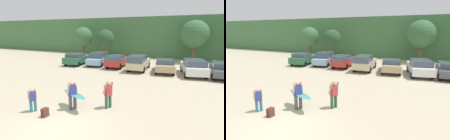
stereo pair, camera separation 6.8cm
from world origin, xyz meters
The scene contains 17 objects.
ground_plane centered at (0.00, 0.00, 0.00)m, with size 120.00×120.00×0.00m, color #C1B293.
hillside_ridge centered at (0.00, 29.54, 3.18)m, with size 108.00×12.00×6.37m, color #427042.
tree_center_left centered at (-12.66, 20.35, 3.21)m, with size 3.09×3.09×4.79m.
tree_center_right centered at (-8.49, 20.33, 2.95)m, with size 2.83×2.83×4.40m.
tree_ridge_back centered at (4.15, 21.68, 3.76)m, with size 3.66×3.66×5.62m.
parked_car_forest_green centered at (-8.85, 13.41, 0.77)m, with size 2.48×4.26×1.46m.
parked_car_sky_blue centered at (-6.24, 14.43, 0.82)m, with size 2.57×4.80×1.61m.
parked_car_red centered at (-3.54, 14.05, 0.81)m, with size 2.10×4.56×1.48m.
parked_car_champagne centered at (-0.76, 13.49, 0.89)m, with size 2.23×4.68×1.69m.
parked_car_tan centered at (2.00, 13.83, 0.75)m, with size 2.69×4.60×1.40m.
parked_car_white centered at (4.76, 13.64, 0.83)m, with size 2.88×4.74×1.56m.
parked_car_dark_gray centered at (7.16, 13.87, 0.76)m, with size 2.14×4.36×1.39m.
person_adult centered at (-0.66, 2.02, 0.91)m, with size 0.43×0.67×1.62m.
person_child centered at (-2.35, 0.81, 0.73)m, with size 0.35×0.47×1.30m.
person_companion centered at (1.01, 3.03, 0.87)m, with size 0.42×0.74×1.54m.
surfboard_teal centered at (-0.64, 2.14, 0.83)m, with size 2.19×1.42×0.13m.
backpack_dropped centered at (-1.34, 0.64, 0.22)m, with size 0.24×0.34×0.45m.
Camera 1 is at (5.63, -5.78, 4.28)m, focal length 30.23 mm.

